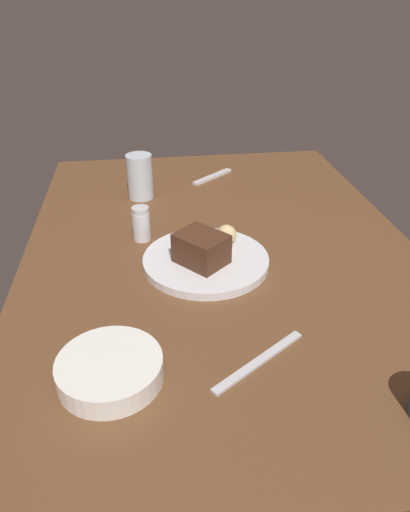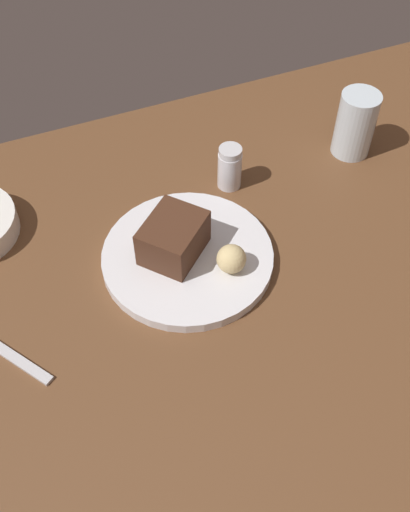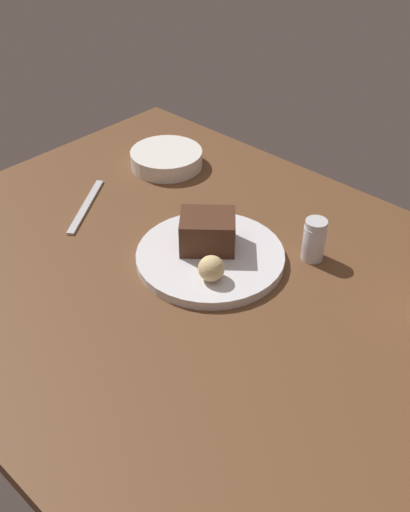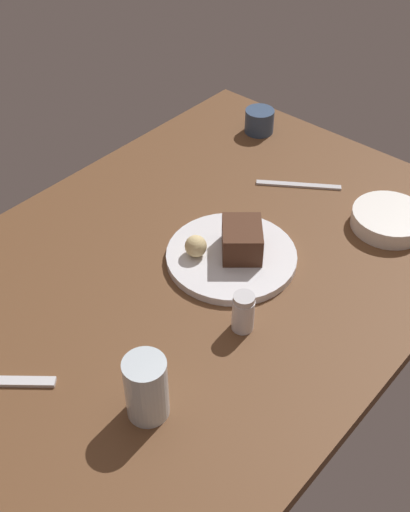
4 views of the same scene
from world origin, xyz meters
The scene contains 9 objects.
dining_table centered at (0.00, 0.00, 1.50)cm, with size 120.00×84.00×3.00cm, color brown.
dessert_plate centered at (-6.08, 4.26, 3.84)cm, with size 25.57×25.57×1.68cm, color silver.
chocolate_cake_slice centered at (-7.77, 5.37, 7.72)cm, with size 9.34×7.55×6.09cm, color #472819.
bread_roll centered at (-1.27, -0.74, 6.83)cm, with size 4.30×4.30×4.30cm, color #DBC184.
salt_shaker centered at (6.29, 16.91, 6.81)cm, with size 3.94×3.94×7.72cm.
water_glass centered at (29.41, 16.70, 8.76)cm, with size 6.65×6.65×11.52cm, color silver.
side_bowl centered at (-35.55, 22.25, 4.77)cm, with size 15.49×15.49×3.55cm, color white.
dessert_spoon centered at (40.43, -3.99, 3.35)cm, with size 15.00×1.80×0.70cm, color silver.
butter_knife centered at (-35.21, -0.06, 3.25)cm, with size 19.00×1.40×0.50cm, color silver.
Camera 1 is at (-86.66, 15.21, 53.97)cm, focal length 33.00 mm.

